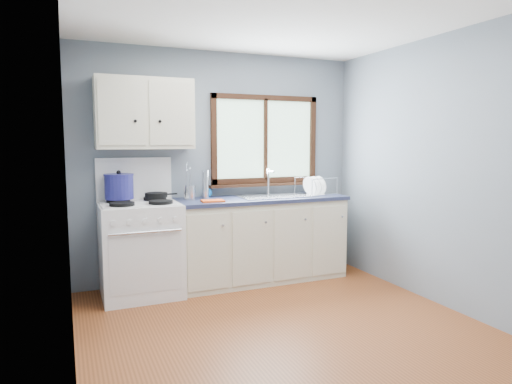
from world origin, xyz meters
name	(u,v)px	position (x,y,z in m)	size (l,w,h in m)	color
floor	(295,338)	(0.00, 0.00, -0.01)	(3.20, 3.60, 0.02)	brown
ceiling	(298,5)	(0.00, 0.00, 2.51)	(3.20, 3.60, 0.02)	white
wall_back	(220,166)	(0.00, 1.81, 1.25)	(3.20, 0.02, 2.50)	gray
wall_left	(66,186)	(-1.61, 0.00, 1.25)	(0.02, 3.60, 2.50)	gray
wall_right	(456,172)	(1.61, 0.00, 1.25)	(0.02, 3.60, 2.50)	gray
gas_range	(140,246)	(-0.95, 1.47, 0.49)	(0.76, 0.69, 1.36)	white
base_cabinets	(261,243)	(0.36, 1.49, 0.41)	(1.85, 0.60, 0.88)	beige
countertop	(261,199)	(0.36, 1.49, 0.90)	(1.89, 0.64, 0.04)	#1D2340
sink	(276,202)	(0.54, 1.49, 0.86)	(0.84, 0.46, 0.44)	silver
window	(265,146)	(0.54, 1.77, 1.48)	(1.36, 0.10, 1.03)	#9EC6A8
upper_cabinets	(145,114)	(-0.85, 1.63, 1.80)	(0.95, 0.35, 0.70)	beige
skillet	(156,195)	(-0.76, 1.60, 0.98)	(0.35, 0.26, 0.05)	black
stockpot	(119,186)	(-1.12, 1.60, 1.09)	(0.30, 0.30, 0.28)	navy
utensil_crock	(189,192)	(-0.41, 1.59, 1.00)	(0.16, 0.16, 0.38)	silver
thermos	(205,185)	(-0.24, 1.60, 1.07)	(0.07, 0.07, 0.30)	silver
soap_bottle	(208,186)	(-0.18, 1.70, 1.04)	(0.09, 0.09, 0.25)	blue
dish_towel	(213,201)	(-0.24, 1.34, 0.93)	(0.22, 0.16, 0.02)	#E94C17
dish_rack	(315,190)	(1.03, 1.47, 0.98)	(0.46, 0.39, 0.21)	silver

